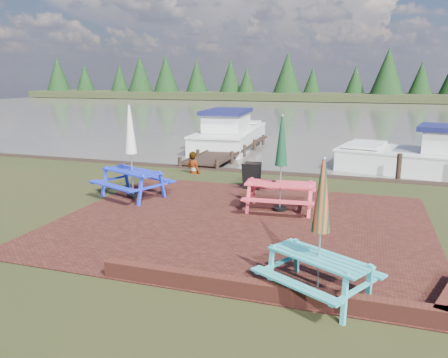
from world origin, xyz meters
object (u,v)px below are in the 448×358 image
jetty (230,149)px  person (193,152)px  picnic_table_blue (132,166)px  picnic_table_red (281,179)px  picnic_table_teal (319,250)px  boat_near (447,160)px  chalkboard (252,176)px  boat_jetty (230,135)px

jetty → person: 5.31m
picnic_table_blue → jetty: size_ratio=0.30×
picnic_table_red → picnic_table_blue: 4.48m
picnic_table_teal → boat_near: bearing=102.2°
picnic_table_blue → boat_near: (9.61, 7.20, -0.52)m
picnic_table_teal → boat_near: picnic_table_teal is taller
boat_near → picnic_table_teal: bearing=174.2°
picnic_table_red → picnic_table_blue: picnic_table_blue is taller
picnic_table_red → boat_near: (5.13, 7.21, -0.46)m
jetty → boat_near: size_ratio=1.10×
picnic_table_red → picnic_table_teal: bearing=-76.3°
jetty → boat_near: 9.53m
picnic_table_teal → chalkboard: (-2.82, 6.50, -0.35)m
chalkboard → jetty: chalkboard is taller
boat_near → picnic_table_red: bearing=156.0°
picnic_table_blue → boat_near: picnic_table_blue is taller
jetty → person: (0.20, -5.26, 0.71)m
jetty → chalkboard: bearing=-67.4°
picnic_table_blue → jetty: (0.26, 8.99, -0.84)m
person → boat_near: bearing=-137.0°
picnic_table_teal → picnic_table_red: 4.73m
picnic_table_teal → chalkboard: bearing=142.9°
picnic_table_teal → picnic_table_red: picnic_table_red is taller
picnic_table_red → jetty: (-4.22, 8.99, -0.79)m
boat_jetty → boat_near: (10.16, -4.34, -0.05)m
picnic_table_teal → jetty: picnic_table_teal is taller
picnic_table_teal → boat_jetty: (-6.52, 16.03, -0.32)m
chalkboard → person: person is taller
picnic_table_teal → picnic_table_blue: (-5.98, 4.49, 0.15)m
person → picnic_table_blue: bearing=105.2°
picnic_table_blue → jetty: picnic_table_blue is taller
boat_jetty → picnic_table_blue: bearing=-91.7°
picnic_table_red → picnic_table_blue: bearing=175.2°
boat_near → jetty: bearing=90.7°
chalkboard → picnic_table_blue: bearing=-146.4°
picnic_table_blue → boat_near: size_ratio=0.33×
picnic_table_red → picnic_table_blue: (-4.48, 0.00, 0.06)m
chalkboard → person: (-2.71, 1.72, 0.37)m
picnic_table_blue → person: 3.76m
boat_jetty → person: boat_jetty is taller
picnic_table_blue → boat_jetty: 11.57m
picnic_table_teal → person: size_ratio=1.40×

